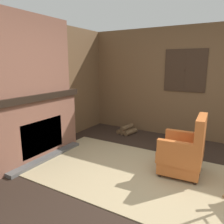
% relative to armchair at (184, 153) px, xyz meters
% --- Properties ---
extents(ground_plane, '(14.00, 14.00, 0.00)m').
position_rel_armchair_xyz_m(ground_plane, '(-0.27, -0.69, -0.35)').
color(ground_plane, '#2D2119').
extents(wood_panel_wall_left, '(0.06, 5.65, 2.54)m').
position_rel_armchair_xyz_m(wood_panel_wall_left, '(-2.82, -0.69, 0.92)').
color(wood_panel_wall_left, brown).
rests_on(wood_panel_wall_left, ground).
extents(wood_panel_wall_back, '(5.65, 0.09, 2.54)m').
position_rel_armchair_xyz_m(wood_panel_wall_back, '(-0.28, 1.87, 0.93)').
color(wood_panel_wall_back, brown).
rests_on(wood_panel_wall_back, ground).
extents(fireplace_hearth, '(0.66, 1.90, 1.20)m').
position_rel_armchair_xyz_m(fireplace_hearth, '(-2.56, -0.69, 0.24)').
color(fireplace_hearth, brown).
rests_on(fireplace_hearth, ground).
extents(chimney_breast, '(0.39, 1.58, 1.33)m').
position_rel_armchair_xyz_m(chimney_breast, '(-2.57, -0.69, 1.50)').
color(chimney_breast, brown).
rests_on(chimney_breast, fireplace_hearth).
extents(area_rug, '(3.73, 1.99, 0.01)m').
position_rel_armchair_xyz_m(area_rug, '(-0.57, -0.37, -0.35)').
color(area_rug, tan).
rests_on(area_rug, ground).
extents(armchair, '(0.68, 0.69, 0.96)m').
position_rel_armchair_xyz_m(armchair, '(0.00, 0.00, 0.00)').
color(armchair, '#C6662D').
rests_on(armchair, ground).
extents(firewood_stack, '(0.42, 0.48, 0.21)m').
position_rel_armchair_xyz_m(firewood_stack, '(-1.69, 1.41, -0.27)').
color(firewood_stack, brown).
rests_on(firewood_stack, ground).
extents(storage_case, '(0.14, 0.23, 0.12)m').
position_rel_armchair_xyz_m(storage_case, '(-2.61, 0.01, 0.90)').
color(storage_case, brown).
rests_on(storage_case, fireplace_hearth).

